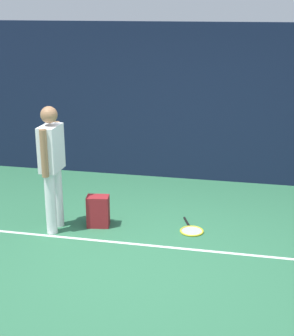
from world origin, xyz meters
TOP-DOWN VIEW (x-y plane):
  - ground_plane at (0.00, 0.00)m, footprint 12.00×12.00m
  - back_fence at (0.00, 3.00)m, footprint 10.00×0.10m
  - court_line at (0.00, 0.28)m, footprint 9.00×0.05m
  - tennis_player at (-1.30, 0.51)m, footprint 0.23×0.53m
  - tennis_racket at (0.52, 0.83)m, footprint 0.42×0.64m
  - backpack at (-0.76, 0.74)m, footprint 0.33×0.32m

SIDE VIEW (x-z plane):
  - ground_plane at x=0.00m, z-range 0.00..0.00m
  - court_line at x=0.00m, z-range 0.00..0.00m
  - tennis_racket at x=0.52m, z-range 0.00..0.03m
  - backpack at x=-0.76m, z-range -0.01..0.43m
  - tennis_player at x=-1.30m, z-range 0.12..1.82m
  - back_fence at x=0.00m, z-range 0.00..2.66m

